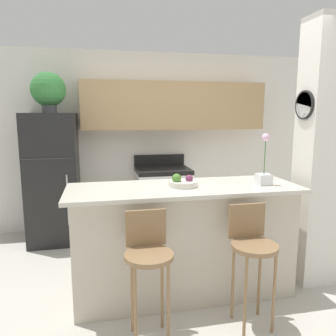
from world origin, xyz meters
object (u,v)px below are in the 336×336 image
Objects in this scene: orchid_vase at (264,172)px; fruit_bowl at (182,183)px; stove_range at (163,199)px; bar_stool_right at (252,247)px; refrigerator at (53,178)px; potted_plant_on_fridge at (48,90)px; bar_stool_left at (148,257)px.

fruit_bowl is (-0.75, 0.07, -0.09)m from orchid_vase.
bar_stool_right is at bearing -83.03° from stove_range.
fruit_bowl is at bearing -95.09° from stove_range.
refrigerator reaches higher than bar_stool_right.
orchid_vase is (2.08, -1.72, -0.81)m from potted_plant_on_fridge.
potted_plant_on_fridge is at bearing -177.41° from stove_range.
refrigerator reaches higher than fruit_bowl.
stove_range is 2.28m from bar_stool_right.
stove_range is 2.01m from orchid_vase.
stove_range is at bearing 2.59° from potted_plant_on_fridge.
fruit_bowl is (1.32, -1.64, -0.90)m from potted_plant_on_fridge.
orchid_vase is (2.08, -1.72, 0.31)m from refrigerator.
potted_plant_on_fridge is 2.29m from fruit_bowl.
refrigerator reaches higher than orchid_vase.
fruit_bowl is at bearing -51.16° from refrigerator.
potted_plant_on_fridge reaches higher than orchid_vase.
potted_plant_on_fridge is at bearing 140.41° from orchid_vase.
bar_stool_left is 3.71× the size of fruit_bowl.
stove_range is 2.11× the size of potted_plant_on_fridge.
orchid_vase is (1.15, 0.47, 0.51)m from bar_stool_left.
bar_stool_right is 1.90× the size of potted_plant_on_fridge.
bar_stool_left is 2.72m from potted_plant_on_fridge.
stove_range is at bearing 108.62° from orchid_vase.
bar_stool_left is at bearing -157.65° from orchid_vase.
stove_range is 4.12× the size of fruit_bowl.
potted_plant_on_fridge reaches higher than fruit_bowl.
bar_stool_right is 0.81m from fruit_bowl.
bar_stool_left is at bearing -125.76° from fruit_bowl.
bar_stool_left is 1.00× the size of bar_stool_right.
orchid_vase is at bearing -39.59° from refrigerator.
refrigerator is at bearing 128.66° from bar_stool_right.
potted_plant_on_fridge is at bearing 113.02° from bar_stool_left.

